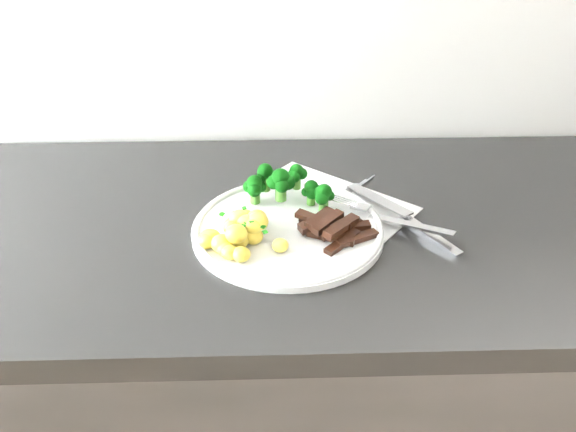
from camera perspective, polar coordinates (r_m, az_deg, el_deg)
name	(u,v)px	position (r m, az deg, el deg)	size (l,w,h in m)	color
counter	(317,408)	(1.22, 2.90, -18.52)	(2.40, 0.60, 0.90)	black
recipe_paper	(321,206)	(0.96, 3.34, 1.04)	(0.33, 0.32, 0.00)	white
plate	(288,228)	(0.88, 0.00, -1.18)	(0.30, 0.30, 0.02)	white
broccoli	(285,184)	(0.93, -0.26, 3.19)	(0.15, 0.09, 0.07)	#3A6E21
potatoes	(241,231)	(0.85, -4.74, -1.46)	(0.13, 0.12, 0.05)	#FFDD55
beef_strips	(331,227)	(0.86, 4.27, -1.12)	(0.13, 0.11, 0.03)	black
fork	(393,219)	(0.90, 10.41, -0.25)	(0.18, 0.13, 0.02)	silver
knife	(415,226)	(0.91, 12.48, -0.93)	(0.15, 0.21, 0.03)	silver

